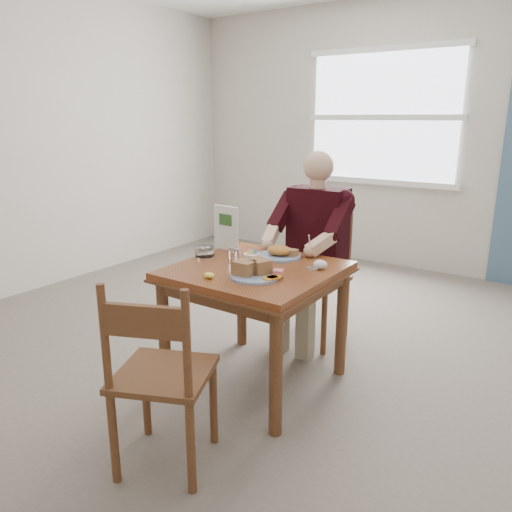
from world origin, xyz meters
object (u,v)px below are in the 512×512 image
Objects in this scene: chair_near at (160,376)px; far_plate at (280,253)px; chair_far at (317,276)px; near_plate at (255,271)px; table at (256,285)px; diner at (313,235)px.

far_plate is at bearing 94.36° from chair_near.
chair_near is (0.09, -1.70, 0.00)m from chair_far.
chair_near reaches higher than near_plate.
chair_near is at bearing -90.48° from near_plate.
diner is (0.00, 0.71, 0.17)m from table.
chair_near is at bearing -86.82° from chair_far.
near_plate is at bearing -57.64° from table.
table is at bearing -91.19° from far_plate.
diner is at bearing -89.99° from chair_far.
far_plate is (0.01, -0.44, -0.03)m from diner.
far_plate is (0.01, 0.27, 0.14)m from table.
chair_near is 0.69× the size of diner.
chair_near is at bearing -84.02° from table.
table is 0.92m from chair_near.
far_plate is at bearing 88.81° from table.
diner is 0.44m from far_plate.
chair_near is 1.65m from diner.
chair_far is 1.01m from near_plate.
diner is at bearing 90.00° from table.
chair_near is at bearing -85.64° from far_plate.
chair_near is at bearing -86.64° from diner.
diner is at bearing 96.63° from near_plate.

